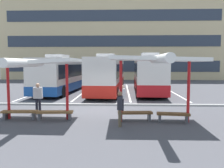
% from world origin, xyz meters
% --- Properties ---
extents(ground_plane, '(160.00, 160.00, 0.00)m').
position_xyz_m(ground_plane, '(0.00, 0.00, 0.00)').
color(ground_plane, '#47474C').
extents(terminal_building, '(38.94, 11.94, 23.87)m').
position_xyz_m(terminal_building, '(0.03, 32.09, 10.57)').
color(terminal_building, '#D1BC8C').
rests_on(terminal_building, ground).
extents(coach_bus_0, '(3.41, 11.08, 3.60)m').
position_xyz_m(coach_bus_0, '(-4.26, 9.09, 1.67)').
color(coach_bus_0, silver).
rests_on(coach_bus_0, ground).
extents(coach_bus_1, '(3.15, 12.47, 3.64)m').
position_xyz_m(coach_bus_1, '(0.21, 9.02, 1.67)').
color(coach_bus_1, silver).
rests_on(coach_bus_1, ground).
extents(coach_bus_2, '(2.88, 10.73, 3.72)m').
position_xyz_m(coach_bus_2, '(4.08, 8.93, 1.72)').
color(coach_bus_2, silver).
rests_on(coach_bus_2, ground).
extents(lane_stripe_0, '(0.16, 14.00, 0.01)m').
position_xyz_m(lane_stripe_0, '(-6.50, 9.94, 0.00)').
color(lane_stripe_0, white).
rests_on(lane_stripe_0, ground).
extents(lane_stripe_1, '(0.16, 14.00, 0.01)m').
position_xyz_m(lane_stripe_1, '(-2.17, 9.94, 0.00)').
color(lane_stripe_1, white).
rests_on(lane_stripe_1, ground).
extents(lane_stripe_2, '(0.16, 14.00, 0.01)m').
position_xyz_m(lane_stripe_2, '(2.17, 9.94, 0.00)').
color(lane_stripe_2, white).
rests_on(lane_stripe_2, ground).
extents(lane_stripe_3, '(0.16, 14.00, 0.01)m').
position_xyz_m(lane_stripe_3, '(6.50, 9.94, 0.00)').
color(lane_stripe_3, white).
rests_on(lane_stripe_3, ground).
extents(waiting_shelter_0, '(3.98, 4.95, 3.05)m').
position_xyz_m(waiting_shelter_0, '(-2.71, -2.55, 2.78)').
color(waiting_shelter_0, red).
rests_on(waiting_shelter_0, ground).
extents(bench_0, '(1.76, 0.51, 0.45)m').
position_xyz_m(bench_0, '(-3.61, -2.39, 0.34)').
color(bench_0, brown).
rests_on(bench_0, ground).
extents(bench_1, '(1.80, 0.53, 0.45)m').
position_xyz_m(bench_1, '(-1.81, -2.43, 0.34)').
color(bench_1, brown).
rests_on(bench_1, ground).
extents(waiting_shelter_1, '(4.20, 5.12, 3.16)m').
position_xyz_m(waiting_shelter_1, '(3.05, -2.91, 2.94)').
color(waiting_shelter_1, red).
rests_on(waiting_shelter_1, ground).
extents(bench_2, '(1.71, 0.54, 0.45)m').
position_xyz_m(bench_2, '(2.15, -2.43, 0.34)').
color(bench_2, brown).
rests_on(bench_2, ground).
extents(bench_3, '(1.58, 0.61, 0.45)m').
position_xyz_m(bench_3, '(3.95, -2.66, 0.33)').
color(bench_3, brown).
rests_on(bench_3, ground).
extents(platform_kerb, '(44.00, 0.24, 0.12)m').
position_xyz_m(platform_kerb, '(0.00, 1.69, 0.06)').
color(platform_kerb, '#ADADA8').
rests_on(platform_kerb, ground).
extents(waiting_passenger_0, '(0.50, 0.26, 1.69)m').
position_xyz_m(waiting_passenger_0, '(-3.20, -0.87, 0.98)').
color(waiting_passenger_0, black).
rests_on(waiting_passenger_0, ground).
extents(waiting_passenger_1, '(0.39, 0.50, 1.55)m').
position_xyz_m(waiting_passenger_1, '(1.53, -0.25, 0.88)').
color(waiting_passenger_1, black).
rests_on(waiting_passenger_1, ground).
extents(waiting_passenger_2, '(0.25, 0.47, 1.58)m').
position_xyz_m(waiting_passenger_2, '(1.42, -3.53, 0.90)').
color(waiting_passenger_2, brown).
rests_on(waiting_passenger_2, ground).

